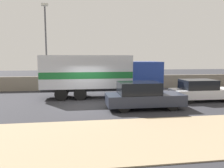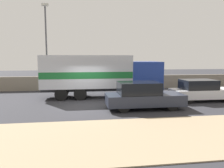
{
  "view_description": "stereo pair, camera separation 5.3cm",
  "coord_description": "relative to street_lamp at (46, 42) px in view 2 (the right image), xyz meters",
  "views": [
    {
      "loc": [
        -0.48,
        -13.47,
        2.96
      ],
      "look_at": [
        1.62,
        0.72,
        1.24
      ],
      "focal_mm": 35.0,
      "sensor_mm": 36.0,
      "label": 1
    },
    {
      "loc": [
        -0.42,
        -13.48,
        2.96
      ],
      "look_at": [
        1.62,
        0.72,
        1.24
      ],
      "focal_mm": 35.0,
      "sensor_mm": 36.0,
      "label": 2
    }
  ],
  "objects": [
    {
      "name": "ground_plane",
      "position": [
        3.37,
        -6.49,
        -4.35
      ],
      "size": [
        80.0,
        80.0,
        0.0
      ],
      "primitive_type": "plane",
      "color": "#2D2D33"
    },
    {
      "name": "dirt_shoulder_foreground",
      "position": [
        3.37,
        -12.24,
        -4.33
      ],
      "size": [
        60.0,
        4.56,
        0.04
      ],
      "color": "#9E896B",
      "rests_on": "ground_plane"
    },
    {
      "name": "stone_wall_backdrop",
      "position": [
        3.37,
        0.48,
        -3.71
      ],
      "size": [
        60.0,
        0.35,
        1.28
      ],
      "color": "gray",
      "rests_on": "ground_plane"
    },
    {
      "name": "street_lamp",
      "position": [
        0.0,
        0.0,
        0.0
      ],
      "size": [
        0.56,
        0.28,
        7.59
      ],
      "color": "#4C4C51",
      "rests_on": "ground_plane"
    },
    {
      "name": "box_truck",
      "position": [
        4.32,
        -3.71,
        -2.59
      ],
      "size": [
        8.82,
        2.36,
        3.14
      ],
      "color": "navy",
      "rests_on": "ground_plane"
    },
    {
      "name": "car_hatchback",
      "position": [
        6.48,
        -7.83,
        -3.58
      ],
      "size": [
        4.47,
        1.86,
        1.57
      ],
      "color": "#282D3D",
      "rests_on": "ground_plane"
    },
    {
      "name": "car_sedan_second",
      "position": [
        11.13,
        -6.15,
        -3.63
      ],
      "size": [
        4.28,
        1.72,
        1.48
      ],
      "color": "silver",
      "rests_on": "ground_plane"
    }
  ]
}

